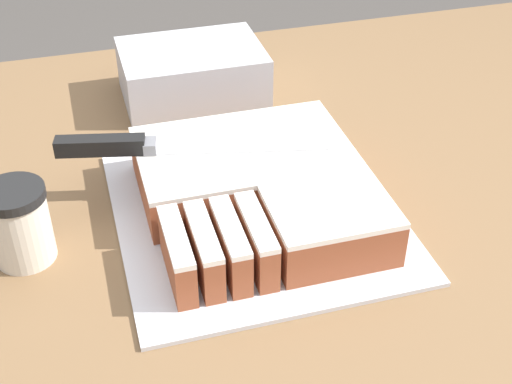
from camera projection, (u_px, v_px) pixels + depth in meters
name	position (u px, v px, depth m)	size (l,w,h in m)	color
cake_board	(256.00, 214.00, 0.91)	(0.35, 0.37, 0.01)	silver
cake	(258.00, 189.00, 0.90)	(0.27, 0.30, 0.06)	#994C2D
knife	(134.00, 146.00, 0.91)	(0.34, 0.10, 0.02)	silver
coffee_cup	(19.00, 224.00, 0.82)	(0.07, 0.07, 0.10)	beige
storage_box	(192.00, 73.00, 1.15)	(0.22, 0.16, 0.08)	#B2B2B7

